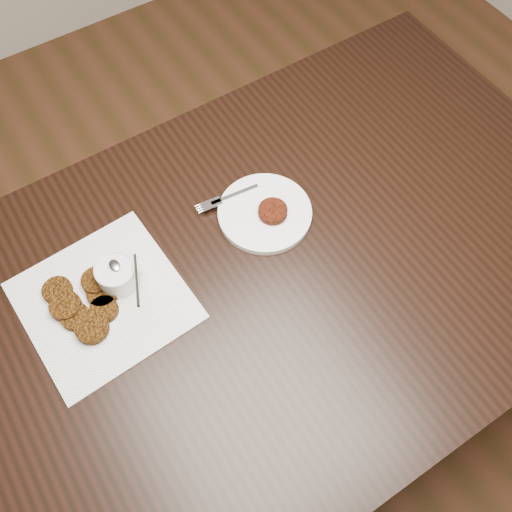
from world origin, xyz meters
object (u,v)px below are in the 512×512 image
at_px(sauce_ramekin, 114,268).
at_px(plate_with_patty, 265,211).
at_px(table, 277,327).
at_px(napkin, 104,301).

height_order(sauce_ramekin, plate_with_patty, sauce_ramekin).
height_order(table, plate_with_patty, plate_with_patty).
bearing_deg(plate_with_patty, sauce_ramekin, 176.49).
bearing_deg(sauce_ramekin, table, -24.56).
bearing_deg(sauce_ramekin, plate_with_patty, -3.51).
bearing_deg(table, napkin, 161.36).
height_order(table, sauce_ramekin, sauce_ramekin).
bearing_deg(plate_with_patty, napkin, -179.99).
bearing_deg(plate_with_patty, table, -105.41).
relative_size(sauce_ramekin, plate_with_patty, 0.56).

